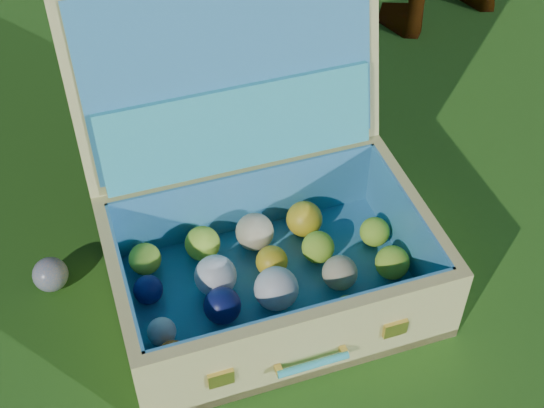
{
  "coord_description": "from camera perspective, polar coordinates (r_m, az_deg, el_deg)",
  "views": [
    {
      "loc": [
        -0.2,
        -1.06,
        1.21
      ],
      "look_at": [
        -0.17,
        -0.03,
        0.18
      ],
      "focal_mm": 50.0,
      "sensor_mm": 36.0,
      "label": 1
    }
  ],
  "objects": [
    {
      "name": "ground",
      "position": [
        1.62,
        6.09,
        -3.84
      ],
      "size": [
        60.0,
        60.0,
        0.0
      ],
      "primitive_type": "plane",
      "color": "#215114",
      "rests_on": "ground"
    },
    {
      "name": "suitcase",
      "position": [
        1.47,
        -1.1,
        -0.4
      ],
      "size": [
        0.74,
        0.7,
        0.58
      ],
      "rotation": [
        0.0,
        0.0,
        0.3
      ],
      "color": "#D0C470",
      "rests_on": "ground"
    },
    {
      "name": "stray_ball",
      "position": [
        1.59,
        -16.35,
        -5.11
      ],
      "size": [
        0.07,
        0.07,
        0.07
      ],
      "primitive_type": "sphere",
      "color": "#406AA6",
      "rests_on": "ground"
    }
  ]
}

